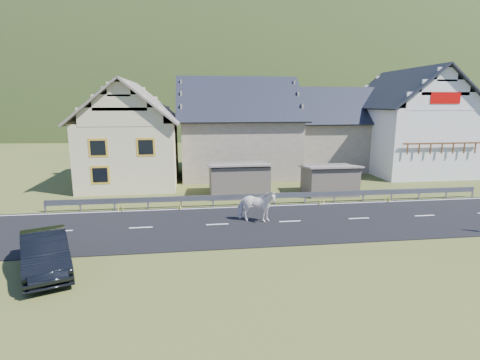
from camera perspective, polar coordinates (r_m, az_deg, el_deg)
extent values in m
plane|color=#3A441C|center=(20.87, 7.60, -6.36)|extent=(160.00, 160.00, 0.00)
cube|color=black|center=(20.87, 7.61, -6.31)|extent=(60.00, 7.00, 0.04)
cube|color=silver|center=(20.86, 7.61, -6.24)|extent=(60.00, 6.60, 0.01)
cube|color=#93969B|center=(24.14, 5.37, -2.39)|extent=(28.00, 0.08, 0.34)
cube|color=#93969B|center=(25.17, -27.56, -3.65)|extent=(0.10, 0.06, 0.70)
cube|color=#93969B|center=(24.55, -23.17, -3.62)|extent=(0.10, 0.06, 0.70)
cube|color=#93969B|center=(24.08, -18.57, -3.56)|extent=(0.10, 0.06, 0.70)
cube|color=#93969B|center=(23.78, -13.83, -3.47)|extent=(0.10, 0.06, 0.70)
cube|color=#93969B|center=(23.64, -9.00, -3.37)|extent=(0.10, 0.06, 0.70)
cube|color=#93969B|center=(23.66, -4.15, -3.23)|extent=(0.10, 0.06, 0.70)
cube|color=#93969B|center=(23.86, 0.66, -3.08)|extent=(0.10, 0.06, 0.70)
cube|color=#93969B|center=(24.22, 5.35, -2.90)|extent=(0.10, 0.06, 0.70)
cube|color=#93969B|center=(24.73, 9.88, -2.72)|extent=(0.10, 0.06, 0.70)
cube|color=#93969B|center=(25.40, 14.19, -2.53)|extent=(0.10, 0.06, 0.70)
cube|color=#93969B|center=(26.20, 18.26, -2.33)|extent=(0.10, 0.06, 0.70)
cube|color=#93969B|center=(27.12, 22.07, -2.14)|extent=(0.10, 0.06, 0.70)
cube|color=#93969B|center=(28.16, 25.61, -1.95)|extent=(0.10, 0.06, 0.70)
cube|color=#93969B|center=(29.30, 28.89, -1.77)|extent=(0.10, 0.06, 0.70)
cube|color=#93969B|center=(30.52, 31.92, -1.60)|extent=(0.10, 0.06, 0.70)
cube|color=#645A4D|center=(26.39, -0.21, 0.04)|extent=(4.30, 3.30, 2.40)
cube|color=#645A4D|center=(27.52, 13.47, -0.02)|extent=(3.80, 2.90, 2.20)
cube|color=beige|center=(31.72, -16.06, 4.12)|extent=(7.00, 9.00, 5.00)
cube|color=gold|center=(27.53, -20.81, 4.61)|extent=(1.30, 0.12, 1.30)
cube|color=gold|center=(26.98, -14.16, 4.89)|extent=(1.30, 0.12, 1.30)
cube|color=gold|center=(27.80, -20.52, 0.72)|extent=(1.30, 0.12, 1.30)
cube|color=gray|center=(33.31, -19.56, 11.26)|extent=(0.70, 0.70, 2.40)
cube|color=gray|center=(34.63, -0.39, 5.17)|extent=(10.00, 9.00, 5.00)
cube|color=gray|center=(39.08, 14.00, 5.28)|extent=(9.00, 8.00, 4.60)
cube|color=white|center=(39.02, 23.95, 5.65)|extent=(8.00, 10.00, 6.00)
cube|color=#B40402|center=(34.68, 28.83, 10.89)|extent=(2.60, 0.06, 0.90)
cube|color=#603214|center=(34.65, 28.46, 4.93)|extent=(6.80, 0.12, 0.12)
ellipsoid|color=#273916|center=(201.14, -4.61, 4.10)|extent=(440.00, 280.00, 260.00)
ellipsoid|color=black|center=(138.36, -29.14, 10.06)|extent=(76.00, 50.00, 28.00)
imported|color=white|center=(20.38, 2.50, -3.96)|extent=(1.52, 2.31, 1.79)
imported|color=black|center=(16.53, -27.54, -9.78)|extent=(3.19, 4.84, 1.51)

